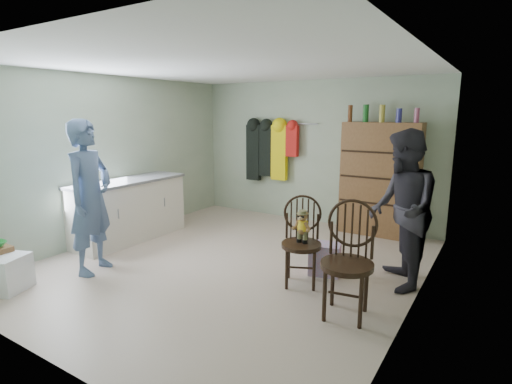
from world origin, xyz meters
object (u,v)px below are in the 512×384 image
Objects in this scene: chair_front at (302,235)px; dresser at (380,179)px; counter at (129,209)px; chair_far at (349,255)px.

chair_front is 0.49× the size of dresser.
dresser is at bearing 61.00° from chair_front.
counter is 1.83× the size of chair_front.
chair_front is at bearing -1.10° from counter.
chair_front reaches higher than counter.
chair_front is at bearing 139.91° from chair_far.
chair_far reaches higher than chair_front.
chair_far reaches higher than counter.
chair_far is at bearing -7.37° from counter.
dresser is (0.22, 2.36, 0.33)m from chair_front.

